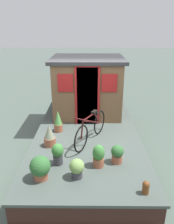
{
  "coord_description": "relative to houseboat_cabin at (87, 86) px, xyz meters",
  "views": [
    {
      "loc": [
        -5.56,
        -0.05,
        3.3
      ],
      "look_at": [
        -0.2,
        0.0,
        1.2
      ],
      "focal_mm": 35.96,
      "sensor_mm": 36.0,
      "label": 1
    }
  ],
  "objects": [
    {
      "name": "ground_plane",
      "position": [
        -1.56,
        0.0,
        -1.43
      ],
      "size": [
        60.0,
        60.0,
        0.0
      ],
      "primitive_type": "plane",
      "color": "#47564C"
    },
    {
      "name": "potted_plant_fern",
      "position": [
        -2.26,
        0.91,
        -0.67
      ],
      "size": [
        0.28,
        0.28,
        0.55
      ],
      "color": "#935138",
      "rests_on": "houseboat_deck"
    },
    {
      "name": "mooring_bollard",
      "position": [
        -3.93,
        -1.06,
        -0.8
      ],
      "size": [
        0.13,
        0.13,
        0.26
      ],
      "color": "brown",
      "rests_on": "houseboat_deck"
    },
    {
      "name": "houseboat_cabin",
      "position": [
        0.0,
        0.0,
        0.0
      ],
      "size": [
        2.04,
        2.27,
        1.85
      ],
      "color": "brown",
      "rests_on": "houseboat_deck"
    },
    {
      "name": "potted_plant_mint",
      "position": [
        -2.97,
        -0.66,
        -0.72
      ],
      "size": [
        0.27,
        0.27,
        0.41
      ],
      "color": "#935138",
      "rests_on": "houseboat_deck"
    },
    {
      "name": "potted_plant_succulent",
      "position": [
        -3.5,
        0.18,
        -0.71
      ],
      "size": [
        0.29,
        0.29,
        0.4
      ],
      "color": "#38383D",
      "rests_on": "houseboat_deck"
    },
    {
      "name": "potted_plant_rosemary",
      "position": [
        -1.46,
        0.8,
        -0.64
      ],
      "size": [
        0.24,
        0.24,
        0.62
      ],
      "color": "#935138",
      "rests_on": "houseboat_deck"
    },
    {
      "name": "bicycle",
      "position": [
        -2.05,
        -0.1,
        -0.57
      ],
      "size": [
        1.54,
        0.82,
        0.79
      ],
      "color": "black",
      "rests_on": "houseboat_deck"
    },
    {
      "name": "potted_plant_basil",
      "position": [
        -3.04,
        0.61,
        -0.68
      ],
      "size": [
        0.25,
        0.25,
        0.48
      ],
      "color": "#38383D",
      "rests_on": "houseboat_deck"
    },
    {
      "name": "houseboat_deck",
      "position": [
        -1.56,
        0.0,
        -1.18
      ],
      "size": [
        5.35,
        2.81,
        0.5
      ],
      "color": "#424C47",
      "rests_on": "ground_plane"
    },
    {
      "name": "potted_plant_thyme",
      "position": [
        -3.54,
        0.88,
        -0.68
      ],
      "size": [
        0.4,
        0.4,
        0.49
      ],
      "color": "#935138",
      "rests_on": "houseboat_deck"
    },
    {
      "name": "potted_plant_ivy",
      "position": [
        -3.11,
        -0.25,
        -0.69
      ],
      "size": [
        0.25,
        0.25,
        0.5
      ],
      "color": "#935138",
      "rests_on": "houseboat_deck"
    }
  ]
}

